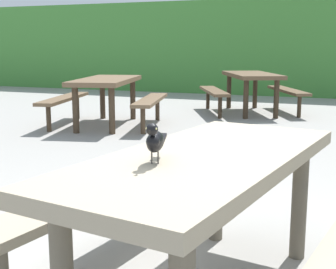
{
  "coord_description": "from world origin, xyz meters",
  "views": [
    {
      "loc": [
        0.86,
        -2.17,
        1.24
      ],
      "look_at": [
        0.1,
        -0.21,
        0.84
      ],
      "focal_mm": 50.62,
      "sensor_mm": 36.0,
      "label": 1
    }
  ],
  "objects_px": {
    "picnic_table_foreground": "(205,191)",
    "picnic_table_far_centre": "(251,83)",
    "bird_grackle": "(155,140)",
    "picnic_table_mid_left": "(106,90)"
  },
  "relations": [
    {
      "from": "picnic_table_foreground",
      "to": "picnic_table_far_centre",
      "type": "height_order",
      "value": "same"
    },
    {
      "from": "bird_grackle",
      "to": "picnic_table_foreground",
      "type": "bearing_deg",
      "value": 62.85
    },
    {
      "from": "picnic_table_mid_left",
      "to": "picnic_table_far_centre",
      "type": "height_order",
      "value": "same"
    },
    {
      "from": "bird_grackle",
      "to": "picnic_table_far_centre",
      "type": "relative_size",
      "value": 0.13
    },
    {
      "from": "picnic_table_foreground",
      "to": "bird_grackle",
      "type": "distance_m",
      "value": 0.42
    },
    {
      "from": "bird_grackle",
      "to": "picnic_table_mid_left",
      "type": "relative_size",
      "value": 0.14
    },
    {
      "from": "picnic_table_foreground",
      "to": "bird_grackle",
      "type": "relative_size",
      "value": 6.88
    },
    {
      "from": "bird_grackle",
      "to": "picnic_table_far_centre",
      "type": "height_order",
      "value": "bird_grackle"
    },
    {
      "from": "picnic_table_mid_left",
      "to": "picnic_table_far_centre",
      "type": "bearing_deg",
      "value": 50.84
    },
    {
      "from": "picnic_table_mid_left",
      "to": "picnic_table_far_centre",
      "type": "distance_m",
      "value": 2.88
    }
  ]
}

